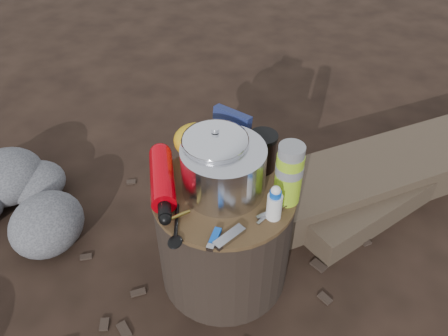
% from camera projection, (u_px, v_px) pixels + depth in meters
% --- Properties ---
extents(ground, '(60.00, 60.00, 0.00)m').
position_uv_depth(ground, '(224.00, 271.00, 1.58)').
color(ground, black).
rests_on(ground, ground).
extents(stump, '(0.42, 0.42, 0.39)m').
position_uv_depth(stump, '(224.00, 235.00, 1.45)').
color(stump, black).
rests_on(stump, ground).
extents(log_main, '(1.60, 1.30, 0.15)m').
position_uv_depth(log_main, '(402.00, 167.00, 1.88)').
color(log_main, '#433629').
rests_on(log_main, ground).
extents(log_small, '(1.02, 1.12, 0.11)m').
position_uv_depth(log_small, '(420.00, 169.00, 1.90)').
color(log_small, '#433629').
rests_on(log_small, ground).
extents(foil_windscreen, '(0.24, 0.24, 0.15)m').
position_uv_depth(foil_windscreen, '(223.00, 169.00, 1.28)').
color(foil_windscreen, silver).
rests_on(foil_windscreen, stump).
extents(camping_pot, '(0.19, 0.19, 0.19)m').
position_uv_depth(camping_pot, '(216.00, 157.00, 1.29)').
color(camping_pot, silver).
rests_on(camping_pot, stump).
extents(fuel_bottle, '(0.18, 0.30, 0.07)m').
position_uv_depth(fuel_bottle, '(162.00, 178.00, 1.31)').
color(fuel_bottle, red).
rests_on(fuel_bottle, stump).
extents(thermos, '(0.08, 0.08, 0.19)m').
position_uv_depth(thermos, '(289.00, 174.00, 1.24)').
color(thermos, '#96C620').
rests_on(thermos, stump).
extents(travel_mug, '(0.08, 0.08, 0.12)m').
position_uv_depth(travel_mug, '(262.00, 152.00, 1.36)').
color(travel_mug, black).
rests_on(travel_mug, stump).
extents(stuff_sack, '(0.16, 0.13, 0.11)m').
position_uv_depth(stuff_sack, '(199.00, 142.00, 1.41)').
color(stuff_sack, gold).
rests_on(stuff_sack, stump).
extents(food_pouch, '(0.13, 0.07, 0.16)m').
position_uv_depth(food_pouch, '(231.00, 134.00, 1.40)').
color(food_pouch, navy).
rests_on(food_pouch, stump).
extents(lighter, '(0.02, 0.08, 0.01)m').
position_uv_depth(lighter, '(215.00, 237.00, 1.18)').
color(lighter, blue).
rests_on(lighter, stump).
extents(multitool, '(0.08, 0.10, 0.01)m').
position_uv_depth(multitool, '(229.00, 237.00, 1.18)').
color(multitool, '#A8A8AD').
rests_on(multitool, stump).
extents(pot_grabber, '(0.10, 0.12, 0.01)m').
position_uv_depth(pot_grabber, '(272.00, 211.00, 1.25)').
color(pot_grabber, '#A8A8AD').
rests_on(pot_grabber, stump).
extents(spork, '(0.07, 0.15, 0.01)m').
position_uv_depth(spork, '(176.00, 222.00, 1.22)').
color(spork, black).
rests_on(spork, stump).
extents(squeeze_bottle, '(0.04, 0.04, 0.10)m').
position_uv_depth(squeeze_bottle, '(275.00, 204.00, 1.21)').
color(squeeze_bottle, silver).
rests_on(squeeze_bottle, stump).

